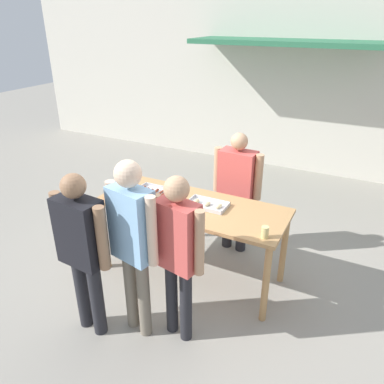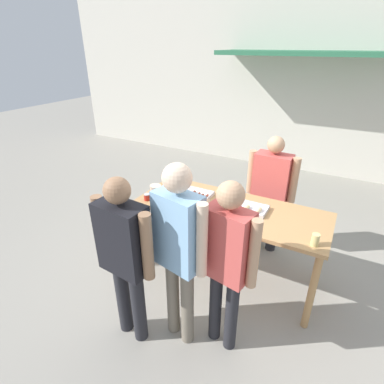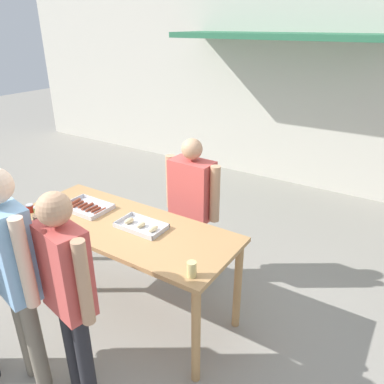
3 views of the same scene
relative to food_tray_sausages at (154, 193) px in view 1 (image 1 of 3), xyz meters
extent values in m
plane|color=gray|center=(0.51, -0.04, -0.95)|extent=(24.00, 24.00, 0.00)
cube|color=beige|center=(0.51, 3.96, 1.30)|extent=(12.00, 0.12, 4.50)
cube|color=#2D704C|center=(0.51, 3.41, 1.45)|extent=(3.20, 1.00, 0.08)
cube|color=tan|center=(0.51, -0.04, -0.03)|extent=(2.09, 0.82, 0.04)
cylinder|color=tan|center=(-0.47, -0.39, -0.50)|extent=(0.07, 0.07, 0.89)
cylinder|color=tan|center=(1.50, -0.39, -0.50)|extent=(0.07, 0.07, 0.89)
cylinder|color=tan|center=(-0.47, 0.31, -0.50)|extent=(0.07, 0.07, 0.89)
cylinder|color=tan|center=(1.50, 0.31, -0.50)|extent=(0.07, 0.07, 0.89)
cube|color=silver|center=(0.01, 0.00, -0.01)|extent=(0.45, 0.32, 0.01)
cube|color=silver|center=(0.01, -0.15, 0.01)|extent=(0.45, 0.01, 0.03)
cube|color=silver|center=(0.01, 0.15, 0.01)|extent=(0.45, 0.01, 0.03)
cube|color=silver|center=(-0.21, 0.00, 0.01)|extent=(0.01, 0.32, 0.03)
cube|color=silver|center=(0.22, 0.00, 0.01)|extent=(0.01, 0.32, 0.03)
cylinder|color=brown|center=(-0.17, 0.01, 0.01)|extent=(0.05, 0.14, 0.03)
cylinder|color=brown|center=(-0.11, -0.01, 0.01)|extent=(0.03, 0.14, 0.03)
cylinder|color=brown|center=(-0.06, 0.00, 0.01)|extent=(0.02, 0.11, 0.02)
cylinder|color=brown|center=(0.00, 0.01, 0.01)|extent=(0.03, 0.14, 0.03)
cylinder|color=brown|center=(0.07, 0.00, 0.01)|extent=(0.03, 0.14, 0.02)
cylinder|color=brown|center=(0.12, 0.00, 0.01)|extent=(0.03, 0.11, 0.02)
cylinder|color=brown|center=(0.18, 0.00, 0.01)|extent=(0.03, 0.14, 0.02)
cube|color=silver|center=(0.68, 0.00, -0.01)|extent=(0.44, 0.25, 0.01)
cube|color=silver|center=(0.68, -0.12, 0.01)|extent=(0.44, 0.01, 0.03)
cube|color=silver|center=(0.68, 0.12, 0.01)|extent=(0.44, 0.01, 0.03)
cube|color=silver|center=(0.47, 0.00, 0.01)|extent=(0.01, 0.25, 0.03)
cube|color=silver|center=(0.90, 0.00, 0.01)|extent=(0.01, 0.25, 0.03)
ellipsoid|color=beige|center=(0.55, 0.00, 0.02)|extent=(0.07, 0.11, 0.05)
ellipsoid|color=beige|center=(0.68, 0.00, 0.02)|extent=(0.07, 0.10, 0.04)
ellipsoid|color=beige|center=(0.81, 0.00, 0.02)|extent=(0.06, 0.11, 0.04)
cylinder|color=#B22319|center=(-0.40, -0.34, 0.02)|extent=(0.07, 0.07, 0.07)
cylinder|color=#B2B2B7|center=(-0.40, -0.34, 0.06)|extent=(0.07, 0.07, 0.01)
cylinder|color=#567A38|center=(-0.30, -0.33, 0.02)|extent=(0.07, 0.07, 0.07)
cylinder|color=#B2B2B7|center=(-0.30, -0.33, 0.06)|extent=(0.07, 0.07, 0.01)
cylinder|color=#DBC67A|center=(1.43, -0.34, 0.05)|extent=(0.07, 0.07, 0.12)
cylinder|color=#232328|center=(0.66, 0.71, -0.57)|extent=(0.13, 0.13, 0.76)
cylinder|color=#232328|center=(0.85, 0.70, -0.57)|extent=(0.13, 0.13, 0.76)
cube|color=#C64C47|center=(0.76, 0.70, 0.11)|extent=(0.44, 0.26, 0.60)
sphere|color=tan|center=(0.76, 0.70, 0.53)|extent=(0.21, 0.21, 0.21)
cylinder|color=tan|center=(0.49, 0.71, 0.13)|extent=(0.10, 0.10, 0.57)
cylinder|color=tan|center=(1.02, 0.70, 0.13)|extent=(0.10, 0.10, 0.57)
cylinder|color=#232328|center=(0.13, -1.26, -0.55)|extent=(0.13, 0.13, 0.80)
cylinder|color=#232328|center=(-0.07, -1.24, -0.55)|extent=(0.13, 0.13, 0.80)
cube|color=black|center=(0.03, -1.25, 0.16)|extent=(0.45, 0.27, 0.63)
sphere|color=#936B4C|center=(0.03, -1.25, 0.60)|extent=(0.22, 0.22, 0.22)
cylinder|color=#936B4C|center=(0.29, -1.27, 0.18)|extent=(0.10, 0.10, 0.60)
cylinder|color=#936B4C|center=(-0.23, -1.23, 0.18)|extent=(0.10, 0.10, 0.60)
cylinder|color=#232328|center=(0.91, -0.95, -0.55)|extent=(0.11, 0.11, 0.80)
cylinder|color=#232328|center=(0.74, -0.91, -0.55)|extent=(0.11, 0.11, 0.80)
cube|color=#C64C47|center=(0.83, -0.93, 0.17)|extent=(0.41, 0.28, 0.63)
sphere|color=tan|center=(0.83, -0.93, 0.61)|extent=(0.22, 0.22, 0.22)
cylinder|color=tan|center=(1.05, -0.97, 0.18)|extent=(0.09, 0.09, 0.60)
cylinder|color=tan|center=(0.60, -0.89, 0.18)|extent=(0.09, 0.09, 0.60)
cylinder|color=#756B5B|center=(0.53, -1.07, -0.52)|extent=(0.12, 0.12, 0.85)
cylinder|color=#756B5B|center=(0.36, -1.04, -0.52)|extent=(0.12, 0.12, 0.85)
cube|color=#84B2DB|center=(0.45, -1.05, 0.24)|extent=(0.43, 0.29, 0.68)
sphere|color=beige|center=(0.45, -1.05, 0.72)|extent=(0.23, 0.23, 0.23)
cylinder|color=beige|center=(0.68, -1.10, 0.26)|extent=(0.09, 0.09, 0.64)
cylinder|color=beige|center=(0.21, -1.00, 0.26)|extent=(0.09, 0.09, 0.64)
camera|label=1|loc=(2.17, -3.30, 1.88)|focal=35.00mm
camera|label=2|loc=(1.50, -2.78, 1.60)|focal=28.00mm
camera|label=3|loc=(2.60, -2.16, 1.63)|focal=35.00mm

